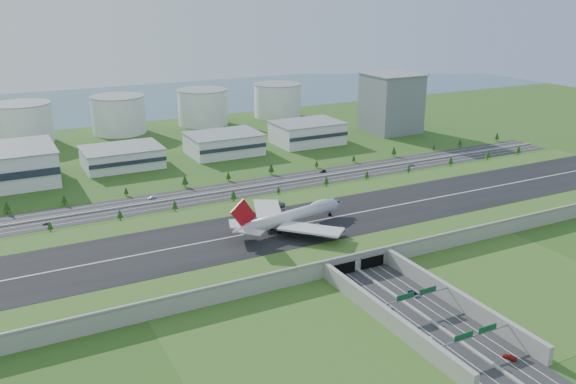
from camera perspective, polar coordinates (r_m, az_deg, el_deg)
name	(u,v)px	position (r m, az deg, el deg)	size (l,w,h in m)	color
ground	(308,236)	(343.67, 1.89, -4.12)	(1200.00, 1200.00, 0.00)	#2F5019
airfield_deck	(308,229)	(342.04, 1.90, -3.49)	(520.00, 100.00, 9.20)	gray
underpass_road	(422,309)	(268.57, 12.47, -10.61)	(38.80, 120.40, 8.00)	#28282B
sign_gantry_near	(416,297)	(269.83, 11.93, -9.57)	(38.70, 0.70, 9.80)	gray
sign_gantry_far	(475,336)	(247.66, 17.11, -12.76)	(38.70, 0.70, 9.80)	gray
north_expressway	(241,189)	(423.84, -4.38, 0.28)	(560.00, 36.00, 0.12)	#28282B
tree_row	(256,180)	(426.99, -3.06, 1.09)	(502.12, 48.61, 8.50)	#3D2819
hangar_mid_a	(122,157)	(492.17, -15.26, 3.16)	(58.00, 42.00, 15.00)	silver
hangar_mid_b	(224,144)	(515.26, -6.02, 4.50)	(58.00, 42.00, 17.00)	silver
hangar_mid_c	(307,133)	(548.25, 1.81, 5.55)	(58.00, 42.00, 19.00)	silver
office_tower	(391,103)	(599.81, 9.63, 8.18)	(46.00, 46.00, 55.00)	slate
fuel_tank_a	(23,123)	(598.57, -23.54, 5.91)	(50.00, 50.00, 35.00)	silver
fuel_tank_b	(119,115)	(609.59, -15.56, 6.97)	(50.00, 50.00, 35.00)	silver
fuel_tank_c	(203,107)	(631.95, -7.97, 7.86)	(50.00, 50.00, 35.00)	silver
fuel_tank_d	(278,101)	(664.51, -0.99, 8.55)	(50.00, 50.00, 35.00)	silver
bay_water	(118,102)	(783.50, -15.66, 8.10)	(1200.00, 260.00, 0.06)	#3C6073
boeing_747	(291,216)	(330.80, 0.26, -2.29)	(76.04, 71.18, 23.75)	silver
car_0	(387,306)	(273.09, 9.26, -10.46)	(1.98, 4.91, 1.67)	silver
car_1	(430,340)	(252.93, 13.18, -13.32)	(1.41, 4.05, 1.33)	white
car_2	(413,293)	(285.95, 11.60, -9.23)	(2.58, 5.60, 1.56)	#0B103B
car_3	(510,357)	(250.76, 20.03, -14.30)	(2.16, 5.32, 1.54)	#9B1B0E
car_4	(46,223)	(386.62, -21.69, -2.74)	(1.58, 3.94, 1.34)	slate
car_5	(323,171)	(462.28, 3.27, 1.97)	(1.78, 5.11, 1.68)	black
car_6	(411,165)	(488.53, 11.40, 2.53)	(2.44, 5.30, 1.47)	silver
car_7	(152,197)	(413.07, -12.64, -0.49)	(2.29, 5.62, 1.63)	white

